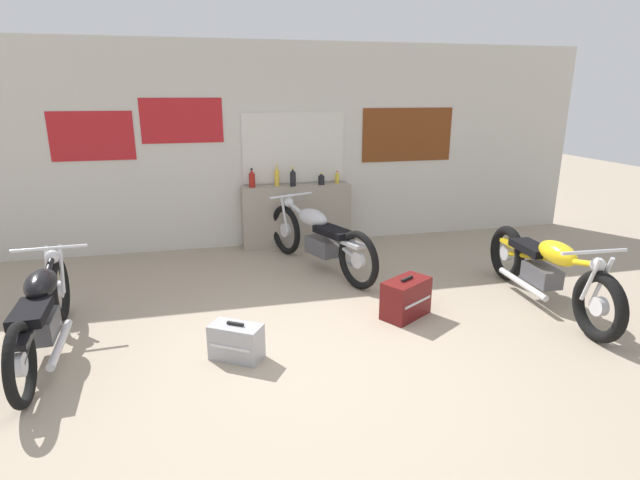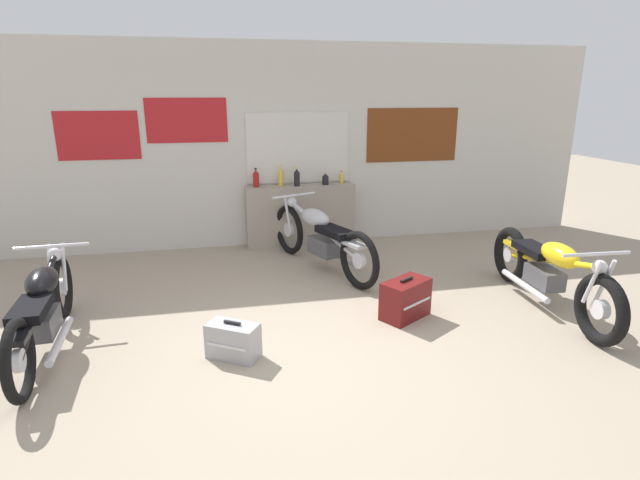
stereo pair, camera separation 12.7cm
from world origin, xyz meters
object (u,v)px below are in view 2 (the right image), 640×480
at_px(bottle_leftmost, 256,179).
at_px(hard_case_darkred, 405,299).
at_px(motorcycle_silver, 321,237).
at_px(bottle_center, 297,178).
at_px(bottle_left_center, 281,177).
at_px(bottle_right_center, 325,179).
at_px(hard_case_silver, 233,341).
at_px(motorcycle_black, 43,308).
at_px(motorcycle_yellow, 549,271).
at_px(bottle_rightmost, 341,178).

xyz_separation_m(bottle_leftmost, hard_case_darkred, (1.20, -2.62, -0.80)).
bearing_deg(motorcycle_silver, bottle_center, 96.56).
height_order(bottle_leftmost, motorcycle_silver, bottle_leftmost).
bearing_deg(hard_case_darkred, bottle_left_center, 107.94).
height_order(bottle_right_center, hard_case_silver, bottle_right_center).
distance_m(motorcycle_black, hard_case_silver, 1.63).
distance_m(bottle_right_center, motorcycle_yellow, 3.23).
height_order(bottle_leftmost, bottle_left_center, bottle_left_center).
bearing_deg(bottle_left_center, hard_case_silver, -105.23).
xyz_separation_m(bottle_left_center, motorcycle_yellow, (2.35, -2.72, -0.61)).
distance_m(bottle_leftmost, bottle_center, 0.57).
height_order(motorcycle_black, motorcycle_silver, motorcycle_silver).
height_order(bottle_leftmost, hard_case_darkred, bottle_leftmost).
xyz_separation_m(bottle_rightmost, motorcycle_yellow, (1.48, -2.74, -0.56)).
bearing_deg(motorcycle_silver, hard_case_darkred, -71.29).
xyz_separation_m(bottle_rightmost, motorcycle_black, (-3.26, -2.65, -0.56)).
relative_size(hard_case_darkred, hard_case_silver, 1.18).
relative_size(bottle_center, bottle_right_center, 1.54).
bearing_deg(bottle_leftmost, motorcycle_yellow, -44.96).
height_order(bottle_center, bottle_rightmost, bottle_center).
xyz_separation_m(bottle_center, motorcycle_black, (-2.60, -2.57, -0.60)).
height_order(motorcycle_yellow, hard_case_silver, motorcycle_yellow).
height_order(bottle_rightmost, motorcycle_silver, bottle_rightmost).
bearing_deg(hard_case_darkred, bottle_rightmost, 89.53).
distance_m(bottle_leftmost, motorcycle_black, 3.36).
height_order(bottle_leftmost, bottle_right_center, bottle_leftmost).
xyz_separation_m(bottle_rightmost, motorcycle_silver, (-0.54, -1.12, -0.53)).
height_order(bottle_center, hard_case_darkred, bottle_center).
height_order(motorcycle_silver, hard_case_silver, motorcycle_silver).
height_order(motorcycle_yellow, hard_case_darkred, motorcycle_yellow).
relative_size(motorcycle_black, motorcycle_silver, 0.99).
bearing_deg(bottle_rightmost, motorcycle_silver, -115.73).
height_order(bottle_left_center, bottle_right_center, bottle_left_center).
bearing_deg(hard_case_silver, hard_case_darkred, 14.38).
relative_size(bottle_rightmost, hard_case_darkred, 0.31).
relative_size(bottle_center, hard_case_silver, 0.56).
bearing_deg(hard_case_darkred, motorcycle_silver, 108.71).
xyz_separation_m(bottle_center, bottle_rightmost, (0.66, 0.08, -0.04)).
relative_size(motorcycle_yellow, hard_case_silver, 4.59).
bearing_deg(bottle_leftmost, hard_case_darkred, -65.34).
bearing_deg(bottle_rightmost, bottle_center, -172.96).
bearing_deg(bottle_leftmost, bottle_right_center, -1.58).
distance_m(bottle_left_center, hard_case_silver, 3.29).
bearing_deg(motorcycle_black, bottle_center, 44.68).
xyz_separation_m(bottle_left_center, bottle_right_center, (0.63, -0.04, -0.05)).
bearing_deg(bottle_rightmost, bottle_right_center, -165.63).
relative_size(bottle_rightmost, motorcycle_yellow, 0.08).
height_order(bottle_right_center, hard_case_darkred, bottle_right_center).
height_order(bottle_leftmost, bottle_center, bottle_center).
distance_m(bottle_leftmost, bottle_left_center, 0.35).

